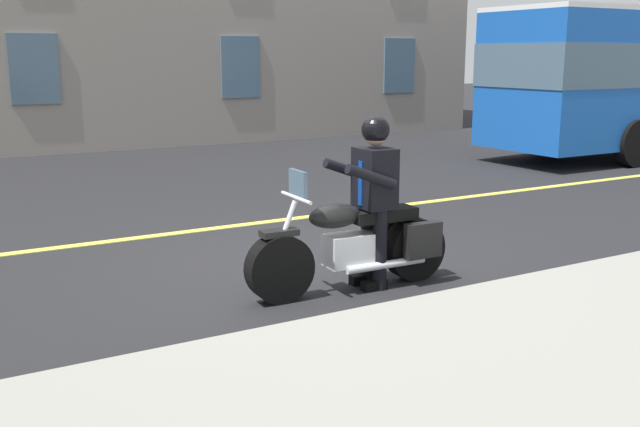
# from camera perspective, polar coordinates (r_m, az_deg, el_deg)

# --- Properties ---
(ground_plane) EXTENTS (80.00, 80.00, 0.00)m
(ground_plane) POSITION_cam_1_polar(r_m,az_deg,el_deg) (8.38, -1.89, -3.81)
(ground_plane) COLOR black
(sidewalk_curb) EXTENTS (60.00, 5.00, 0.15)m
(sidewalk_curb) POSITION_cam_1_polar(r_m,az_deg,el_deg) (5.11, 23.56, -14.84)
(sidewalk_curb) COLOR gray
(sidewalk_curb) RESTS_ON ground_plane
(lane_center_stripe) EXTENTS (60.00, 0.16, 0.01)m
(lane_center_stripe) POSITION_cam_1_polar(r_m,az_deg,el_deg) (10.13, -7.24, -1.04)
(lane_center_stripe) COLOR #E5DB4C
(lane_center_stripe) RESTS_ON ground_plane
(motorcycle_main) EXTENTS (2.22, 0.64, 1.26)m
(motorcycle_main) POSITION_cam_1_polar(r_m,az_deg,el_deg) (7.32, 2.86, -2.51)
(motorcycle_main) COLOR black
(motorcycle_main) RESTS_ON ground_plane
(rider_main) EXTENTS (0.63, 0.56, 1.74)m
(rider_main) POSITION_cam_1_polar(r_m,az_deg,el_deg) (7.30, 4.17, 2.11)
(rider_main) COLOR black
(rider_main) RESTS_ON ground_plane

